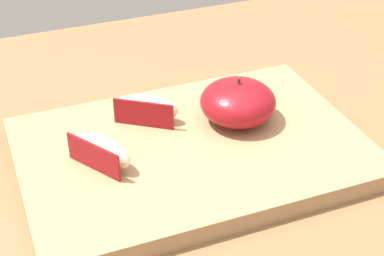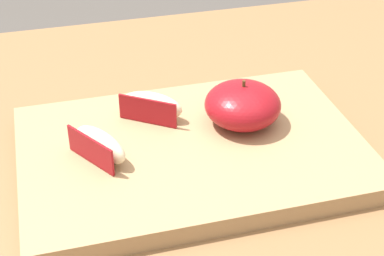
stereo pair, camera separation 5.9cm
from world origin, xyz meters
TOP-DOWN VIEW (x-y plane):
  - dining_table at (0.00, 0.00)m, footprint 1.24×0.83m
  - cutting_board at (0.01, 0.02)m, footprint 0.37×0.25m
  - apple_half_skin_up at (0.08, 0.04)m, footprint 0.09×0.09m
  - apple_wedge_right at (-0.02, 0.08)m, footprint 0.07×0.06m
  - apple_wedge_middle at (-0.08, 0.02)m, footprint 0.06×0.07m

SIDE VIEW (x-z plane):
  - dining_table at x=0.00m, z-range 0.26..0.98m
  - cutting_board at x=0.01m, z-range 0.73..0.75m
  - apple_wedge_right at x=-0.02m, z-range 0.75..0.78m
  - apple_wedge_middle at x=-0.08m, z-range 0.75..0.78m
  - apple_half_skin_up at x=0.08m, z-range 0.74..0.80m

